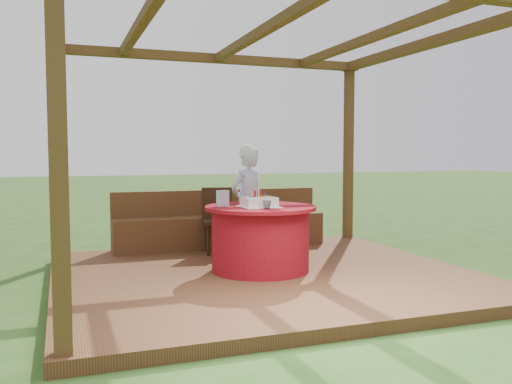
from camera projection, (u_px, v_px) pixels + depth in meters
ground at (264, 282)px, 6.08m from camera, size 60.00×60.00×0.00m
deck at (264, 277)px, 6.08m from camera, size 4.50×4.00×0.12m
pergola at (264, 65)px, 5.91m from camera, size 4.50×4.00×2.72m
bench at (221, 228)px, 7.66m from camera, size 3.00×0.42×0.80m
table at (261, 238)px, 6.11m from camera, size 1.25×1.25×0.73m
chair at (218, 217)px, 7.24m from camera, size 0.47×0.47×0.86m
elderly_woman at (247, 200)px, 6.94m from camera, size 0.60×0.50×1.44m
birthday_cake at (259, 202)px, 5.98m from camera, size 0.41×0.41×0.18m
gift_bag at (223, 198)px, 6.05m from camera, size 0.13×0.10×0.18m
drinking_glass at (267, 205)px, 5.77m from camera, size 0.12×0.12×0.09m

